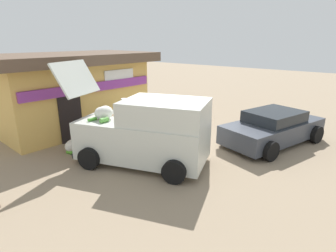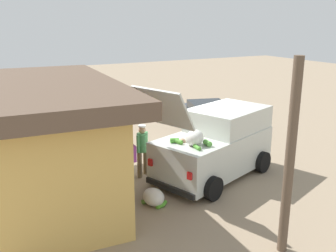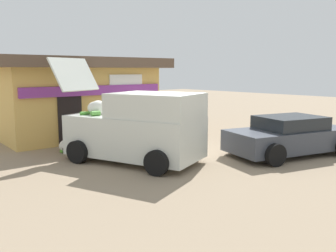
{
  "view_description": "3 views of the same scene",
  "coord_description": "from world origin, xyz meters",
  "views": [
    {
      "loc": [
        -7.15,
        -5.33,
        3.78
      ],
      "look_at": [
        -0.36,
        0.03,
        1.03
      ],
      "focal_mm": 29.16,
      "sensor_mm": 36.0,
      "label": 1
    },
    {
      "loc": [
        -10.49,
        6.77,
        4.77
      ],
      "look_at": [
        0.95,
        0.68,
        1.13
      ],
      "focal_mm": 40.63,
      "sensor_mm": 36.0,
      "label": 2
    },
    {
      "loc": [
        -7.68,
        -8.26,
        2.72
      ],
      "look_at": [
        0.05,
        0.28,
        0.94
      ],
      "focal_mm": 38.51,
      "sensor_mm": 36.0,
      "label": 3
    }
  ],
  "objects": [
    {
      "name": "storefront_bar",
      "position": [
        -0.45,
        5.23,
        1.69
      ],
      "size": [
        7.16,
        4.45,
        3.22
      ],
      "color": "#E0B259",
      "rests_on": "ground_plane"
    },
    {
      "name": "paint_bucket",
      "position": [
        1.78,
        2.55,
        0.19
      ],
      "size": [
        0.31,
        0.31,
        0.39
      ],
      "primitive_type": "cylinder",
      "color": "blue",
      "rests_on": "ground_plane"
    },
    {
      "name": "delivery_van",
      "position": [
        -1.26,
        0.15,
        1.03
      ],
      "size": [
        3.27,
        4.93,
        3.12
      ],
      "color": "silver",
      "rests_on": "ground_plane"
    },
    {
      "name": "parked_sedan",
      "position": [
        2.93,
        -2.4,
        0.61
      ],
      "size": [
        4.48,
        3.02,
        1.26
      ],
      "color": "#383D47",
      "rests_on": "ground_plane"
    },
    {
      "name": "vendor_standing",
      "position": [
        -0.25,
        2.23,
        0.95
      ],
      "size": [
        0.47,
        0.49,
        1.65
      ],
      "color": "#726047",
      "rests_on": "ground_plane"
    },
    {
      "name": "ground_plane",
      "position": [
        0.0,
        0.0,
        0.0
      ],
      "size": [
        60.0,
        60.0,
        0.0
      ],
      "primitive_type": "plane",
      "color": "gray"
    },
    {
      "name": "customer_bending",
      "position": [
        -1.55,
        1.8,
        0.89
      ],
      "size": [
        0.57,
        0.69,
        1.48
      ],
      "color": "navy",
      "rests_on": "ground_plane"
    },
    {
      "name": "unloaded_banana_pile",
      "position": [
        -2.19,
        2.78,
        0.21
      ],
      "size": [
        0.84,
        0.62,
        0.45
      ],
      "color": "silver",
      "rests_on": "ground_plane"
    }
  ]
}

